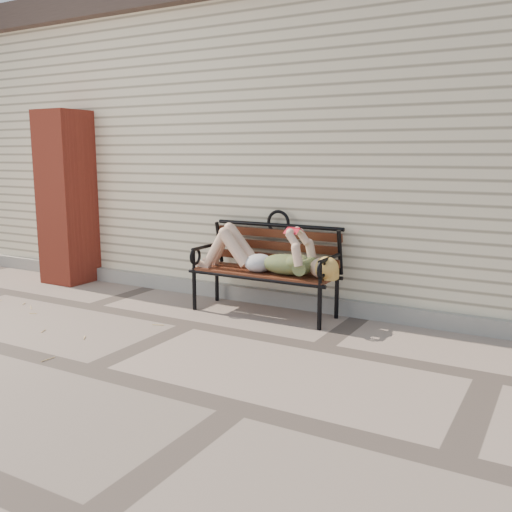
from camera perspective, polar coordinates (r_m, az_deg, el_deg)
The scene contains 7 objects.
ground at distance 5.17m, azimuth -6.51°, elevation -6.83°, with size 80.00×80.00×0.00m, color gray.
house_wall at distance 7.58m, azimuth 6.84°, elevation 10.05°, with size 8.00×4.00×3.00m, color beige.
house_roof at distance 7.76m, azimuth 7.12°, elevation 22.33°, with size 8.30×4.30×0.30m, color #433530.
foundation_strip at distance 5.93m, azimuth -1.03°, elevation -3.79°, with size 8.00×0.10×0.15m, color gray.
brick_pillar at distance 7.07m, azimuth -18.39°, elevation 5.55°, with size 0.50×0.50×2.00m, color #AC3A26.
garden_bench at distance 5.43m, azimuth 1.24°, elevation -0.03°, with size 1.50×0.60×0.97m.
reading_woman at distance 5.31m, azimuth 0.76°, elevation 0.11°, with size 1.41×0.32×0.45m.
Camera 1 is at (2.91, -4.00, 1.50)m, focal length 40.00 mm.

